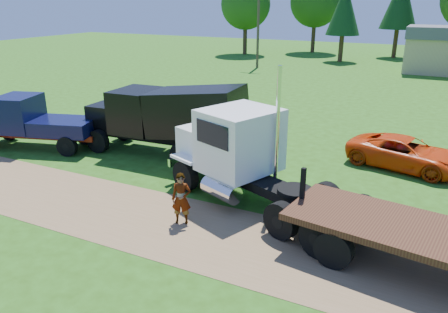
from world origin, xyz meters
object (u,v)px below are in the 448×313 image
at_px(orange_pickup, 405,153).
at_px(navy_truck, 31,122).
at_px(white_semi_tractor, 241,154).
at_px(black_dump_truck, 169,116).
at_px(spectator_a, 181,199).

bearing_deg(orange_pickup, navy_truck, 119.83).
bearing_deg(white_semi_tractor, black_dump_truck, 171.94).
relative_size(white_semi_tractor, black_dump_truck, 1.03).
relative_size(orange_pickup, spectator_a, 2.79).
height_order(white_semi_tractor, black_dump_truck, white_semi_tractor).
distance_m(black_dump_truck, navy_truck, 7.39).
relative_size(navy_truck, orange_pickup, 1.24).
bearing_deg(navy_truck, spectator_a, -34.34).
distance_m(black_dump_truck, spectator_a, 7.25).
relative_size(black_dump_truck, orange_pickup, 1.65).
height_order(navy_truck, orange_pickup, navy_truck).
height_order(black_dump_truck, spectator_a, black_dump_truck).
distance_m(white_semi_tractor, navy_truck, 12.24).
distance_m(orange_pickup, spectator_a, 11.07).
xyz_separation_m(white_semi_tractor, spectator_a, (-0.94, -2.82, -0.85)).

